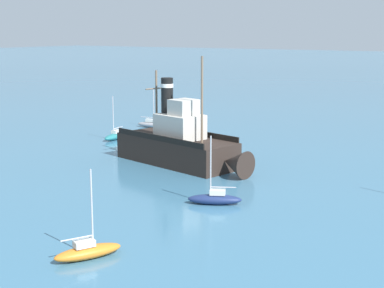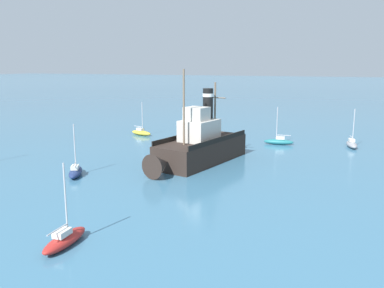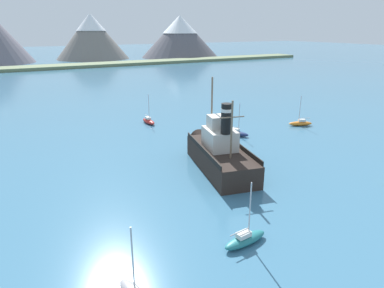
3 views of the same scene
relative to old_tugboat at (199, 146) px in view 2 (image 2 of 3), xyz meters
The scene contains 7 objects.
ground_plane 1.96m from the old_tugboat, 26.87° to the right, with size 600.00×600.00×0.00m, color teal.
old_tugboat is the anchor object (origin of this frame).
sailboat_teal 14.64m from the old_tugboat, 115.68° to the right, with size 3.89×1.49×4.90m.
sailboat_navy 12.83m from the old_tugboat, 44.82° to the left, with size 2.74×3.88×4.90m.
sailboat_grey 21.21m from the old_tugboat, 135.97° to the right, with size 1.81×3.94×4.90m.
sailboat_yellow 18.89m from the old_tugboat, 42.94° to the right, with size 3.95×2.25×4.90m.
sailboat_red 21.69m from the old_tugboat, 89.25° to the left, with size 1.27×3.85×4.90m.
Camera 2 is at (-15.21, 39.81, 10.45)m, focal length 38.00 mm.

